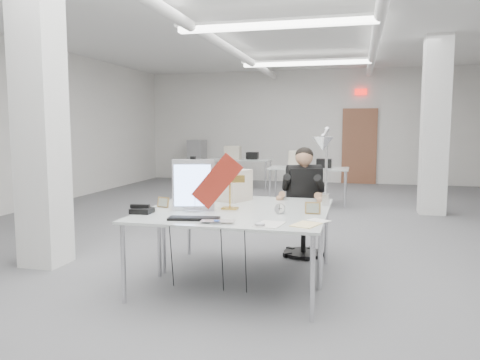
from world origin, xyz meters
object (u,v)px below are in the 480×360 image
object	(u,v)px
architect_lamp	(325,164)
desk_main	(225,218)
desk_phone	(142,211)
laptop	(217,223)
seated_person	(304,184)
bankers_lamp	(230,190)
monitor	(193,185)
office_chair	(304,216)
beige_monitor	(231,185)

from	to	relation	value
architect_lamp	desk_main	bearing A→B (deg)	-151.27
desk_phone	architect_lamp	bearing A→B (deg)	18.72
laptop	architect_lamp	world-z (taller)	architect_lamp
seated_person	bankers_lamp	world-z (taller)	seated_person
desk_main	bankers_lamp	size ratio (longest dim) A/B	4.75
monitor	desk_phone	bearing A→B (deg)	-166.46
office_chair	laptop	world-z (taller)	office_chair
desk_main	architect_lamp	xyz separation A→B (m)	(0.85, 0.64, 0.47)
bankers_lamp	beige_monitor	distance (m)	0.58
monitor	architect_lamp	xyz separation A→B (m)	(1.25, 0.40, 0.20)
monitor	bankers_lamp	world-z (taller)	monitor
monitor	beige_monitor	world-z (taller)	monitor
beige_monitor	architect_lamp	xyz separation A→B (m)	(1.07, -0.34, 0.28)
monitor	beige_monitor	xyz separation A→B (m)	(0.18, 0.74, -0.08)
seated_person	laptop	size ratio (longest dim) A/B	3.17
monitor	bankers_lamp	bearing A→B (deg)	13.37
monitor	desk_phone	world-z (taller)	monitor
desk_main	monitor	distance (m)	0.53
laptop	architect_lamp	distance (m)	1.35
bankers_lamp	architect_lamp	size ratio (longest dim) A/B	0.42
office_chair	architect_lamp	distance (m)	1.21
office_chair	beige_monitor	world-z (taller)	beige_monitor
desk_main	office_chair	world-z (taller)	office_chair
seated_person	architect_lamp	world-z (taller)	architect_lamp
monitor	laptop	xyz separation A→B (m)	(0.41, -0.56, -0.24)
desk_main	seated_person	bearing A→B (deg)	70.32
seated_person	monitor	xyz separation A→B (m)	(-0.94, -1.29, 0.11)
desk_main	beige_monitor	bearing A→B (deg)	102.60
desk_main	laptop	size ratio (longest dim) A/B	6.23
office_chair	desk_phone	world-z (taller)	office_chair
seated_person	bankers_lamp	distance (m)	1.27
desk_main	architect_lamp	world-z (taller)	architect_lamp
beige_monitor	architect_lamp	distance (m)	1.16
seated_person	beige_monitor	xyz separation A→B (m)	(-0.77, -0.54, 0.03)
seated_person	desk_main	bearing A→B (deg)	-132.60
seated_person	bankers_lamp	bearing A→B (deg)	-142.13
desk_phone	architect_lamp	distance (m)	1.85
seated_person	desk_phone	distance (m)	2.06
beige_monitor	bankers_lamp	bearing A→B (deg)	-50.54
seated_person	architect_lamp	bearing A→B (deg)	-93.89
desk_phone	desk_main	bearing A→B (deg)	-1.98
desk_main	monitor	bearing A→B (deg)	148.88
laptop	office_chair	bearing A→B (deg)	66.51
desk_main	architect_lamp	distance (m)	1.16
laptop	desk_main	bearing A→B (deg)	84.82
laptop	desk_phone	xyz separation A→B (m)	(-0.85, 0.31, 0.01)
laptop	desk_phone	world-z (taller)	desk_phone
beige_monitor	laptop	bearing A→B (deg)	-54.99
bankers_lamp	seated_person	bearing A→B (deg)	38.69
bankers_lamp	beige_monitor	world-z (taller)	bankers_lamp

